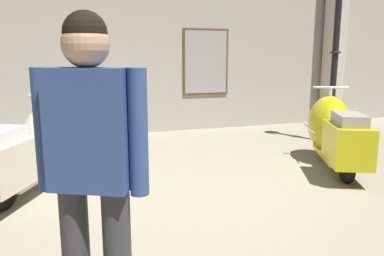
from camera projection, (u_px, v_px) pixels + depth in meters
The scene contains 6 objects.
ground_plane at pixel (211, 206), 3.95m from camera, with size 60.00×60.00×0.00m, color gray.
showroom_back_wall at pixel (145, 37), 7.45m from camera, with size 18.00×0.63×3.84m.
scooter_0 at pixel (37, 147), 4.45m from camera, with size 1.24×1.81×1.08m.
scooter_1 at pixel (334, 131), 5.31m from camera, with size 1.23×1.87×1.11m.
lamppost at pixel (336, 46), 6.55m from camera, with size 0.29×0.29×3.06m.
visitor_0 at pixel (92, 160), 1.93m from camera, with size 0.55×0.41×1.77m.
Camera 1 is at (-1.36, -3.47, 1.55)m, focal length 35.13 mm.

